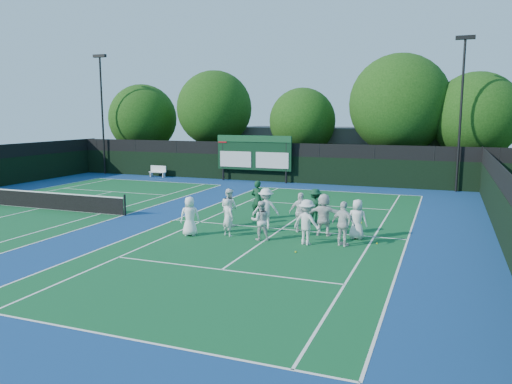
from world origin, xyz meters
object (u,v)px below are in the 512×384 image
(scoreboard, at_px, (254,153))
(coach_left, at_px, (258,200))
(tennis_net, at_px, (39,200))
(bench, at_px, (158,171))

(scoreboard, xyz_separation_m, coach_left, (5.24, -12.94, -1.22))
(tennis_net, height_order, bench, tennis_net)
(scoreboard, bearing_deg, coach_left, -67.97)
(tennis_net, relative_size, coach_left, 5.84)
(scoreboard, height_order, tennis_net, scoreboard)
(tennis_net, xyz_separation_m, coach_left, (12.22, 1.65, 0.47))
(scoreboard, relative_size, tennis_net, 0.53)
(tennis_net, bearing_deg, coach_left, 7.68)
(scoreboard, bearing_deg, tennis_net, -115.60)
(tennis_net, distance_m, bench, 14.44)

